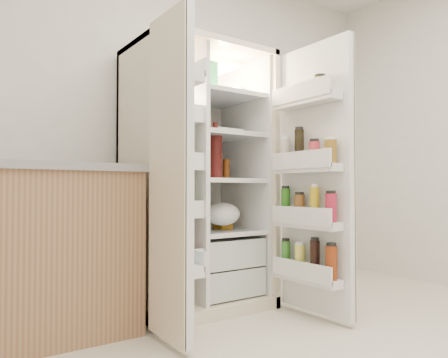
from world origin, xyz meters
TOP-DOWN VIEW (x-y plane):
  - wall_back at (0.00, 2.00)m, footprint 4.00×0.02m
  - refrigerator at (-0.09, 1.65)m, footprint 0.92×0.70m
  - freezer_door at (-0.61, 1.05)m, footprint 0.15×0.40m
  - fridge_door at (0.37, 0.96)m, footprint 0.17×0.58m
  - kitchen_counter at (-1.29, 1.60)m, footprint 1.32×0.70m

SIDE VIEW (x-z plane):
  - kitchen_counter at x=-1.29m, z-range 0.00..0.96m
  - refrigerator at x=-0.09m, z-range -0.16..1.64m
  - fridge_door at x=0.37m, z-range 0.01..1.73m
  - freezer_door at x=-0.61m, z-range 0.03..1.75m
  - wall_back at x=0.00m, z-range 0.00..2.70m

